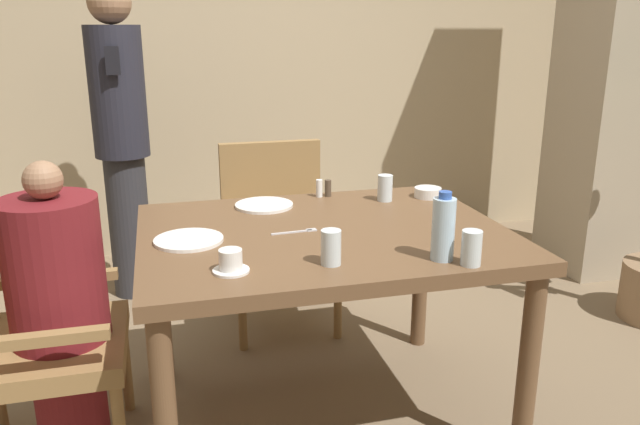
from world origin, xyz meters
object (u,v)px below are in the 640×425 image
at_px(standing_host, 121,135).
at_px(glass_tall_near, 385,188).
at_px(chair_left_side, 17,331).
at_px(plate_main_left, 189,240).
at_px(water_bottle, 443,228).
at_px(glass_tall_mid, 331,247).
at_px(teacup_with_saucer, 231,262).
at_px(chair_far_side, 277,226).
at_px(plate_main_right, 264,205).
at_px(glass_tall_far, 471,248).
at_px(bowl_small, 428,192).
at_px(diner_in_left_chair, 60,313).

relative_size(standing_host, glass_tall_near, 15.46).
xyz_separation_m(chair_left_side, plate_main_left, (0.58, -0.01, 0.28)).
height_order(chair_left_side, water_bottle, water_bottle).
distance_m(chair_left_side, glass_tall_mid, 1.10).
bearing_deg(glass_tall_near, glass_tall_mid, -122.71).
relative_size(teacup_with_saucer, glass_tall_mid, 1.01).
bearing_deg(chair_far_side, plate_main_right, -105.69).
bearing_deg(water_bottle, standing_host, 119.60).
bearing_deg(glass_tall_far, teacup_with_saucer, 169.77).
distance_m(standing_host, plate_main_left, 1.48).
relative_size(chair_left_side, standing_host, 0.53).
relative_size(standing_host, plate_main_left, 7.23).
relative_size(bowl_small, water_bottle, 0.52).
xyz_separation_m(chair_left_side, teacup_with_saucer, (0.69, -0.32, 0.30)).
relative_size(plate_main_left, bowl_small, 2.05).
xyz_separation_m(chair_far_side, glass_tall_mid, (-0.07, -1.26, 0.32)).
bearing_deg(bowl_small, teacup_with_saucer, -145.16).
distance_m(diner_in_left_chair, bowl_small, 1.53).
relative_size(chair_left_side, water_bottle, 4.10).
distance_m(diner_in_left_chair, glass_tall_mid, 0.96).
distance_m(chair_left_side, chair_far_side, 1.40).
relative_size(chair_left_side, plate_main_right, 3.84).
relative_size(plate_main_left, glass_tall_far, 2.14).
distance_m(bowl_small, water_bottle, 0.76).
distance_m(bowl_small, glass_tall_near, 0.20).
xyz_separation_m(chair_left_side, bowl_small, (1.62, 0.32, 0.29)).
relative_size(diner_in_left_chair, standing_host, 0.63).
bearing_deg(plate_main_right, glass_tall_far, -57.97).
height_order(plate_main_right, glass_tall_far, glass_tall_far).
xyz_separation_m(plate_main_left, bowl_small, (1.03, 0.33, 0.02)).
bearing_deg(plate_main_right, plate_main_left, -131.59).
xyz_separation_m(diner_in_left_chair, glass_tall_near, (1.27, 0.31, 0.27)).
relative_size(plate_main_right, teacup_with_saucer, 2.13).
xyz_separation_m(diner_in_left_chair, glass_tall_far, (1.27, -0.45, 0.27)).
height_order(plate_main_right, water_bottle, water_bottle).
distance_m(chair_left_side, glass_tall_far, 1.52).
bearing_deg(water_bottle, chair_left_side, 163.97).
bearing_deg(glass_tall_near, plate_main_left, -158.69).
relative_size(plate_main_left, teacup_with_saucer, 2.13).
bearing_deg(diner_in_left_chair, water_bottle, -17.80).
distance_m(standing_host, bowl_small, 1.72).
distance_m(water_bottle, glass_tall_far, 0.11).
relative_size(chair_left_side, chair_far_side, 1.00).
xyz_separation_m(bowl_small, glass_tall_near, (-0.20, -0.01, 0.03)).
bearing_deg(chair_far_side, water_bottle, -77.71).
relative_size(bowl_small, glass_tall_mid, 1.04).
distance_m(bowl_small, glass_tall_far, 0.80).
bearing_deg(standing_host, chair_left_side, -102.32).
relative_size(standing_host, water_bottle, 7.73).
relative_size(plate_main_right, water_bottle, 1.07).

